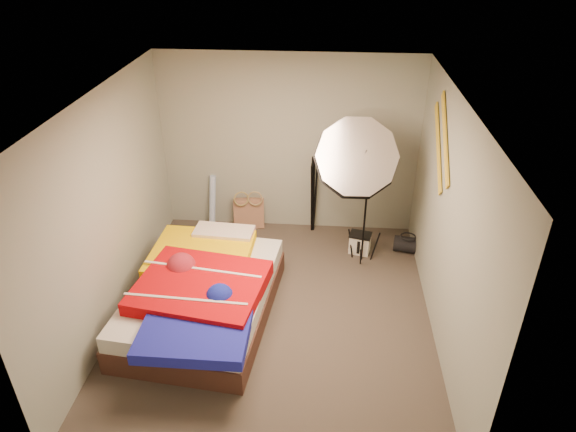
# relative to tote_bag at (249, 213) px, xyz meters

# --- Properties ---
(floor) EXTENTS (4.00, 4.00, 0.00)m
(floor) POSITION_rel_tote_bag_xyz_m (0.57, -1.90, -0.22)
(floor) COLOR #4A4037
(floor) RESTS_ON ground
(ceiling) EXTENTS (4.00, 4.00, 0.00)m
(ceiling) POSITION_rel_tote_bag_xyz_m (0.57, -1.90, 2.28)
(ceiling) COLOR silver
(ceiling) RESTS_ON wall_back
(wall_back) EXTENTS (3.50, 0.00, 3.50)m
(wall_back) POSITION_rel_tote_bag_xyz_m (0.57, 0.10, 1.03)
(wall_back) COLOR gray
(wall_back) RESTS_ON floor
(wall_front) EXTENTS (3.50, 0.00, 3.50)m
(wall_front) POSITION_rel_tote_bag_xyz_m (0.57, -3.90, 1.03)
(wall_front) COLOR gray
(wall_front) RESTS_ON floor
(wall_left) EXTENTS (0.00, 4.00, 4.00)m
(wall_left) POSITION_rel_tote_bag_xyz_m (-1.18, -1.90, 1.03)
(wall_left) COLOR gray
(wall_left) RESTS_ON floor
(wall_right) EXTENTS (0.00, 4.00, 4.00)m
(wall_right) POSITION_rel_tote_bag_xyz_m (2.32, -1.90, 1.03)
(wall_right) COLOR gray
(wall_right) RESTS_ON floor
(tote_bag) EXTENTS (0.46, 0.25, 0.45)m
(tote_bag) POSITION_rel_tote_bag_xyz_m (0.00, 0.00, 0.00)
(tote_bag) COLOR tan
(tote_bag) RESTS_ON floor
(wrapping_roll) EXTENTS (0.15, 0.24, 0.78)m
(wrapping_roll) POSITION_rel_tote_bag_xyz_m (-0.53, 0.00, 0.17)
(wrapping_roll) COLOR #6593E0
(wrapping_roll) RESTS_ON floor
(camera_case) EXTENTS (0.30, 0.25, 0.26)m
(camera_case) POSITION_rel_tote_bag_xyz_m (1.58, -0.56, -0.09)
(camera_case) COLOR white
(camera_case) RESTS_ON floor
(duffel_bag) EXTENTS (0.39, 0.28, 0.22)m
(duffel_bag) POSITION_rel_tote_bag_xyz_m (2.22, -0.49, -0.11)
(duffel_bag) COLOR black
(duffel_bag) RESTS_ON floor
(wall_stripe_upper) EXTENTS (0.02, 0.91, 0.78)m
(wall_stripe_upper) POSITION_rel_tote_bag_xyz_m (2.30, -1.30, 1.73)
(wall_stripe_upper) COLOR gold
(wall_stripe_upper) RESTS_ON wall_right
(wall_stripe_lower) EXTENTS (0.02, 0.91, 0.78)m
(wall_stripe_lower) POSITION_rel_tote_bag_xyz_m (2.30, -1.05, 1.53)
(wall_stripe_lower) COLOR gold
(wall_stripe_lower) RESTS_ON wall_right
(bed) EXTENTS (1.66, 2.32, 0.61)m
(bed) POSITION_rel_tote_bag_xyz_m (-0.22, -2.00, 0.09)
(bed) COLOR #482920
(bed) RESTS_ON floor
(photo_umbrella) EXTENTS (1.21, 0.90, 2.09)m
(photo_umbrella) POSITION_rel_tote_bag_xyz_m (1.44, -0.85, 1.28)
(photo_umbrella) COLOR black
(photo_umbrella) RESTS_ON floor
(camera_tripod) EXTENTS (0.06, 0.06, 1.14)m
(camera_tripod) POSITION_rel_tote_bag_xyz_m (0.93, -0.03, 0.44)
(camera_tripod) COLOR black
(camera_tripod) RESTS_ON floor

